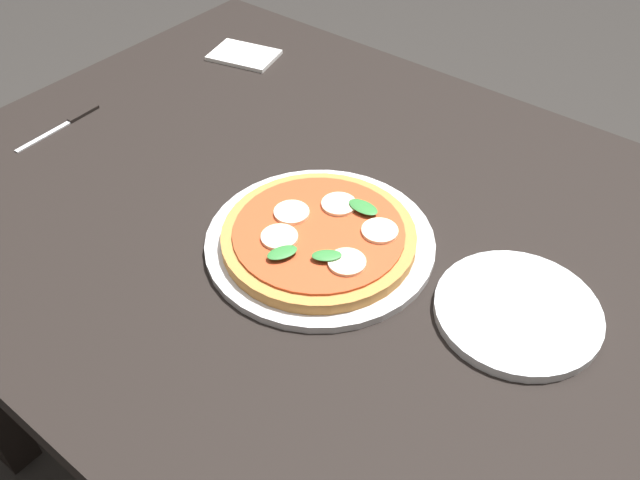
# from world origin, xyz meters

# --- Properties ---
(ground_plane) EXTENTS (6.00, 6.00, 0.00)m
(ground_plane) POSITION_xyz_m (0.00, 0.00, 0.00)
(ground_plane) COLOR #2D2B28
(dining_table) EXTENTS (1.25, 0.96, 0.76)m
(dining_table) POSITION_xyz_m (0.00, 0.00, 0.65)
(dining_table) COLOR black
(dining_table) RESTS_ON ground_plane
(serving_tray) EXTENTS (0.32, 0.32, 0.01)m
(serving_tray) POSITION_xyz_m (-0.06, 0.05, 0.76)
(serving_tray) COLOR silver
(serving_tray) RESTS_ON dining_table
(pizza) EXTENTS (0.27, 0.27, 0.03)m
(pizza) POSITION_xyz_m (-0.06, 0.06, 0.78)
(pizza) COLOR #C6843F
(pizza) RESTS_ON serving_tray
(plate_white) EXTENTS (0.21, 0.21, 0.01)m
(plate_white) POSITION_xyz_m (-0.33, -0.00, 0.76)
(plate_white) COLOR white
(plate_white) RESTS_ON dining_table
(napkin) EXTENTS (0.15, 0.12, 0.01)m
(napkin) POSITION_xyz_m (0.41, -0.29, 0.76)
(napkin) COLOR white
(napkin) RESTS_ON dining_table
(knife) EXTENTS (0.02, 0.17, 0.01)m
(knife) POSITION_xyz_m (0.49, 0.08, 0.76)
(knife) COLOR black
(knife) RESTS_ON dining_table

